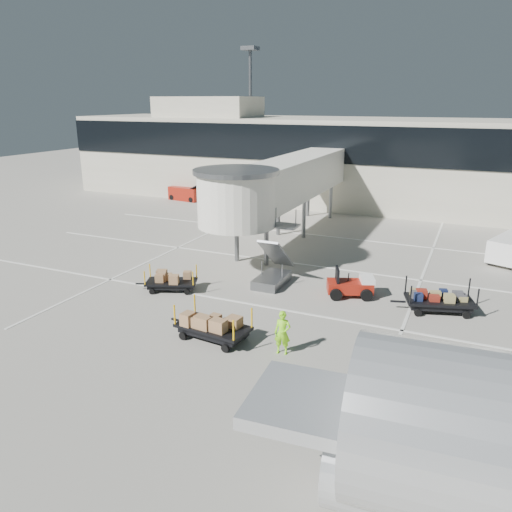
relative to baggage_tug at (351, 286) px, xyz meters
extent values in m
plane|color=#A8A397|center=(-2.96, -5.08, -0.55)|extent=(140.00, 140.00, 0.00)
cube|color=white|center=(-2.96, -3.08, -0.54)|extent=(40.00, 0.15, 0.02)
cube|color=white|center=(-2.96, 3.92, -0.54)|extent=(40.00, 0.15, 0.02)
cube|color=white|center=(-2.96, 10.92, -0.54)|extent=(40.00, 0.15, 0.02)
cube|color=white|center=(3.04, 4.92, -0.54)|extent=(0.15, 30.00, 0.02)
cube|color=white|center=(-12.96, 4.92, -0.54)|extent=(0.15, 30.00, 0.02)
cube|color=beige|center=(-2.96, 24.92, 3.45)|extent=(64.00, 12.00, 8.00)
cube|color=black|center=(-2.96, 18.87, 5.45)|extent=(64.00, 0.12, 3.20)
cube|color=beige|center=(-20.96, 22.92, 8.45)|extent=(10.00, 6.00, 2.00)
cylinder|color=slate|center=(-18.96, 28.92, 6.95)|extent=(0.36, 0.36, 15.00)
cube|color=slate|center=(-18.96, 28.92, 14.45)|extent=(1.60, 1.60, 0.40)
cube|color=white|center=(-6.96, 9.92, 3.75)|extent=(3.00, 18.00, 2.80)
cylinder|color=white|center=(-6.96, 0.92, 3.75)|extent=(4.40, 4.40, 3.00)
cylinder|color=slate|center=(-6.96, 0.92, 5.35)|extent=(4.80, 4.80, 0.25)
cylinder|color=slate|center=(-7.96, 2.92, 0.90)|extent=(0.28, 0.28, 2.90)
cylinder|color=slate|center=(-5.96, 2.92, 0.90)|extent=(0.28, 0.28, 2.90)
cylinder|color=slate|center=(-7.96, 9.92, 0.90)|extent=(0.28, 0.28, 2.90)
cylinder|color=slate|center=(-5.96, 9.92, 0.90)|extent=(0.28, 0.28, 2.90)
cylinder|color=slate|center=(-7.96, 16.92, 0.90)|extent=(0.28, 0.28, 2.90)
cylinder|color=slate|center=(-5.96, 16.92, 0.90)|extent=(0.28, 0.28, 2.90)
cube|color=slate|center=(-4.36, -0.08, -0.30)|extent=(1.40, 2.60, 0.50)
cube|color=slate|center=(-4.36, 0.52, 1.05)|extent=(1.20, 2.60, 2.06)
cube|color=slate|center=(-4.36, 1.92, 2.30)|extent=(1.40, 1.20, 0.12)
cube|color=maroon|center=(-0.06, -0.02, -0.03)|extent=(2.53, 1.86, 0.57)
cube|color=white|center=(0.74, 0.29, 0.35)|extent=(1.00, 1.22, 0.33)
cube|color=black|center=(-0.68, -0.27, 0.54)|extent=(0.45, 0.93, 0.86)
cylinder|color=black|center=(-0.54, -0.88, -0.25)|extent=(0.65, 0.44, 0.61)
cylinder|color=black|center=(-1.00, 0.27, -0.25)|extent=(0.65, 0.44, 0.61)
cylinder|color=black|center=(0.87, -0.32, -0.25)|extent=(0.65, 0.44, 0.61)
cylinder|color=black|center=(0.42, 0.83, -0.25)|extent=(0.65, 0.44, 0.61)
cube|color=black|center=(4.31, -0.22, 0.01)|extent=(3.42, 2.39, 0.12)
cube|color=black|center=(4.31, -0.22, -0.17)|extent=(3.05, 2.08, 0.26)
cube|color=black|center=(2.48, -0.78, -0.14)|extent=(0.72, 0.29, 0.08)
cylinder|color=black|center=(3.48, -1.20, -0.38)|extent=(0.38, 0.24, 0.35)
cylinder|color=black|center=(3.07, 0.13, -0.38)|extent=(0.38, 0.24, 0.35)
cylinder|color=black|center=(5.55, -0.56, -0.38)|extent=(0.38, 0.24, 0.35)
cylinder|color=black|center=(5.14, 0.77, -0.38)|extent=(0.38, 0.24, 0.35)
cylinder|color=black|center=(3.09, -1.32, 0.48)|extent=(0.07, 0.07, 0.93)
cylinder|color=black|center=(2.68, 0.01, 0.48)|extent=(0.07, 0.07, 0.93)
cylinder|color=black|center=(5.94, -0.45, 0.48)|extent=(0.07, 0.07, 0.93)
cylinder|color=black|center=(5.53, 0.89, 0.48)|extent=(0.07, 0.07, 0.93)
cube|color=#454448|center=(4.84, 0.14, 0.27)|extent=(0.59, 0.51, 0.38)
cube|color=#141D40|center=(4.42, -0.37, 0.30)|extent=(0.47, 0.39, 0.45)
cube|color=maroon|center=(3.55, -0.11, 0.21)|extent=(0.64, 0.51, 0.27)
cube|color=maroon|center=(4.72, -0.24, 0.26)|extent=(0.58, 0.52, 0.36)
cube|color=#454448|center=(4.61, 0.29, 0.22)|extent=(0.47, 0.44, 0.28)
cube|color=#141D40|center=(5.09, -0.04, 0.26)|extent=(0.58, 0.53, 0.37)
cube|color=#141D40|center=(3.34, -0.74, 0.27)|extent=(0.52, 0.50, 0.38)
cube|color=#454448|center=(4.65, 0.33, 0.29)|extent=(0.48, 0.43, 0.44)
cube|color=#988B53|center=(4.40, 0.25, 0.28)|extent=(0.51, 0.40, 0.41)
cube|color=maroon|center=(3.48, -0.67, 0.22)|extent=(0.54, 0.51, 0.29)
cube|color=#988B53|center=(3.35, -0.37, 0.23)|extent=(0.55, 0.44, 0.32)
cube|color=black|center=(-4.12, -7.14, 0.01)|extent=(3.23, 1.88, 0.12)
cube|color=black|center=(-4.12, -7.14, -0.18)|extent=(2.90, 1.62, 0.26)
cube|color=black|center=(-6.00, -6.93, -0.14)|extent=(0.72, 0.16, 0.08)
cylinder|color=black|center=(-5.27, -7.71, -0.38)|extent=(0.36, 0.18, 0.35)
cylinder|color=black|center=(-5.11, -6.33, -0.38)|extent=(0.36, 0.18, 0.35)
cylinder|color=black|center=(-3.13, -7.95, -0.38)|extent=(0.36, 0.18, 0.35)
cylinder|color=black|center=(-2.97, -6.58, -0.38)|extent=(0.36, 0.18, 0.35)
cylinder|color=#FFBA0D|center=(-5.67, -7.66, 0.47)|extent=(0.07, 0.07, 0.92)
cylinder|color=#FFBA0D|center=(-5.51, -6.29, 0.47)|extent=(0.07, 0.07, 0.92)
cylinder|color=#FFBA0D|center=(-2.73, -8.00, 0.47)|extent=(0.07, 0.07, 0.92)
cylinder|color=#FFBA0D|center=(-2.57, -6.63, 0.47)|extent=(0.07, 0.07, 0.92)
cube|color=#9F704D|center=(-4.61, -7.26, 0.32)|extent=(0.48, 0.48, 0.49)
cube|color=#9F704D|center=(-3.11, -7.75, 0.32)|extent=(0.61, 0.58, 0.49)
cube|color=#9F704D|center=(-4.82, -7.44, 0.32)|extent=(0.63, 0.52, 0.50)
cube|color=#9F704D|center=(-3.36, -7.23, 0.27)|extent=(0.58, 0.51, 0.40)
cube|color=#9F704D|center=(-4.57, -6.97, 0.35)|extent=(0.67, 0.47, 0.56)
cube|color=#9F704D|center=(-3.53, -7.10, 0.31)|extent=(0.56, 0.43, 0.47)
cube|color=#9F704D|center=(-4.38, -7.25, 0.27)|extent=(0.53, 0.58, 0.40)
cube|color=#9F704D|center=(-4.97, -7.32, 0.29)|extent=(0.54, 0.54, 0.44)
cube|color=black|center=(-8.87, -3.07, -0.07)|extent=(2.91, 2.19, 0.10)
cube|color=black|center=(-8.87, -3.07, -0.23)|extent=(2.60, 1.91, 0.22)
cube|color=black|center=(-10.37, -3.68, -0.21)|extent=(0.59, 0.29, 0.07)
cylinder|color=black|center=(-9.50, -3.96, -0.41)|extent=(0.32, 0.22, 0.30)
cylinder|color=black|center=(-9.94, -2.87, -0.41)|extent=(0.32, 0.22, 0.30)
cylinder|color=black|center=(-7.80, -3.28, -0.41)|extent=(0.32, 0.22, 0.30)
cylinder|color=black|center=(-8.24, -2.19, -0.41)|extent=(0.32, 0.22, 0.30)
cylinder|color=#FFBA0D|center=(-9.82, -4.09, 0.32)|extent=(0.06, 0.06, 0.78)
cylinder|color=#FFBA0D|center=(-10.26, -3.00, 0.32)|extent=(0.06, 0.06, 0.78)
cylinder|color=#FFBA0D|center=(-7.49, -3.15, 0.32)|extent=(0.06, 0.06, 0.78)
cylinder|color=#FFBA0D|center=(-7.93, -2.06, 0.32)|extent=(0.06, 0.06, 0.78)
cube|color=#9F704D|center=(-8.12, -2.83, 0.17)|extent=(0.62, 0.59, 0.39)
cube|color=#9F704D|center=(-8.98, -3.55, 0.15)|extent=(0.66, 0.58, 0.35)
cube|color=#9F704D|center=(-8.54, -3.13, 0.21)|extent=(0.60, 0.53, 0.47)
cube|color=#9F704D|center=(-9.14, -3.18, 0.13)|extent=(0.62, 0.51, 0.31)
cube|color=#9F704D|center=(-9.09, -3.06, 0.17)|extent=(0.52, 0.54, 0.38)
cube|color=#9F704D|center=(-9.06, -3.01, 0.22)|extent=(0.58, 0.57, 0.48)
cube|color=#9F704D|center=(-8.15, -2.32, 0.18)|extent=(0.59, 0.58, 0.40)
imported|color=#80E217|center=(-1.02, -7.11, 0.35)|extent=(0.71, 0.52, 1.80)
cylinder|color=black|center=(6.48, 8.77, -0.25)|extent=(0.41, 0.64, 0.60)
cylinder|color=black|center=(7.47, 11.42, -0.25)|extent=(0.41, 0.64, 0.60)
cube|color=maroon|center=(-21.52, 18.72, 0.11)|extent=(3.52, 1.85, 1.32)
cube|color=black|center=(-20.03, 18.51, 0.95)|extent=(1.00, 1.34, 0.47)
cylinder|color=black|center=(-22.82, 18.27, -0.29)|extent=(0.55, 0.29, 0.53)
cylinder|color=black|center=(-22.66, 19.50, -0.29)|extent=(0.55, 0.29, 0.53)
cylinder|color=black|center=(-20.37, 17.94, -0.29)|extent=(0.55, 0.29, 0.53)
cylinder|color=black|center=(-20.21, 19.16, -0.29)|extent=(0.55, 0.29, 0.53)
cube|color=silver|center=(5.69, -13.84, 2.30)|extent=(9.68, 3.31, 0.33)
cylinder|color=silver|center=(4.26, -13.93, 0.92)|extent=(3.00, 2.38, 2.19)
cube|color=silver|center=(4.26, -13.93, 1.78)|extent=(0.78, 0.29, 1.05)
camera|label=1|loc=(5.31, -23.82, 9.10)|focal=35.00mm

